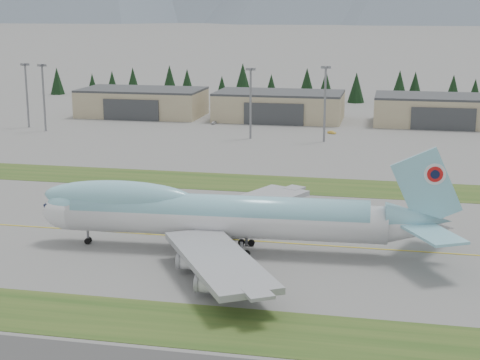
% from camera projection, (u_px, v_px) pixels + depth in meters
% --- Properties ---
extents(ground, '(7000.00, 7000.00, 0.00)m').
position_uv_depth(ground, '(234.00, 240.00, 135.98)').
color(ground, '#61615F').
rests_on(ground, ground).
extents(grass_strip_near, '(400.00, 14.00, 0.08)m').
position_uv_depth(grass_strip_near, '(175.00, 324.00, 99.77)').
color(grass_strip_near, '#2A4B1A').
rests_on(grass_strip_near, ground).
extents(grass_strip_far, '(400.00, 18.00, 0.08)m').
position_uv_depth(grass_strip_far, '(274.00, 184.00, 178.86)').
color(grass_strip_far, '#2A4B1A').
rests_on(grass_strip_far, ground).
extents(taxiway_line_main, '(400.00, 0.40, 0.02)m').
position_uv_depth(taxiway_line_main, '(234.00, 240.00, 135.98)').
color(taxiway_line_main, gold).
rests_on(taxiway_line_main, ground).
extents(boeing_747_freighter, '(74.41, 64.35, 19.65)m').
position_uv_depth(boeing_747_freighter, '(220.00, 215.00, 128.82)').
color(boeing_747_freighter, silver).
rests_on(boeing_747_freighter, ground).
extents(hangar_left, '(48.00, 26.60, 10.80)m').
position_uv_depth(hangar_left, '(142.00, 102.00, 291.54)').
color(hangar_left, tan).
rests_on(hangar_left, ground).
extents(hangar_center, '(48.00, 26.60, 10.80)m').
position_uv_depth(hangar_center, '(279.00, 106.00, 280.58)').
color(hangar_center, tan).
rests_on(hangar_center, ground).
extents(hangar_right, '(48.00, 26.60, 10.80)m').
position_uv_depth(hangar_right, '(441.00, 110.00, 268.61)').
color(hangar_right, tan).
rests_on(hangar_right, ground).
extents(floodlight_masts, '(186.25, 10.57, 24.94)m').
position_uv_depth(floodlight_masts, '(237.00, 88.00, 240.62)').
color(floodlight_masts, slate).
rests_on(floodlight_masts, ground).
extents(service_vehicle_a, '(1.82, 3.42, 1.11)m').
position_uv_depth(service_vehicle_a, '(214.00, 124.00, 271.69)').
color(service_vehicle_a, silver).
rests_on(service_vehicle_a, ground).
extents(service_vehicle_b, '(3.22, 2.52, 1.02)m').
position_uv_depth(service_vehicle_b, '(332.00, 134.00, 250.53)').
color(service_vehicle_b, gold).
rests_on(service_vehicle_b, ground).
extents(conifer_belt, '(281.18, 16.01, 16.87)m').
position_uv_depth(conifer_belt, '(346.00, 86.00, 334.80)').
color(conifer_belt, black).
rests_on(conifer_belt, ground).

